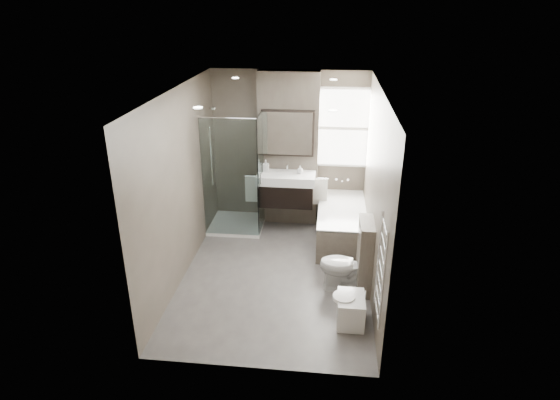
# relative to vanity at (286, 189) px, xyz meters

# --- Properties ---
(room) EXTENTS (2.70, 3.90, 2.70)m
(room) POSITION_rel_vanity_xyz_m (0.00, -1.43, 0.56)
(room) COLOR #55514E
(room) RESTS_ON ground
(vanity_pier) EXTENTS (1.00, 0.25, 2.60)m
(vanity_pier) POSITION_rel_vanity_xyz_m (0.00, 0.35, 0.56)
(vanity_pier) COLOR #564E43
(vanity_pier) RESTS_ON ground
(vanity) EXTENTS (0.95, 0.47, 0.66)m
(vanity) POSITION_rel_vanity_xyz_m (0.00, 0.00, 0.00)
(vanity) COLOR black
(vanity) RESTS_ON vanity_pier
(mirror_cabinet) EXTENTS (0.86, 0.08, 0.76)m
(mirror_cabinet) POSITION_rel_vanity_xyz_m (0.00, 0.19, 0.89)
(mirror_cabinet) COLOR black
(mirror_cabinet) RESTS_ON vanity_pier
(towel_left) EXTENTS (0.24, 0.06, 0.44)m
(towel_left) POSITION_rel_vanity_xyz_m (-0.56, -0.02, -0.02)
(towel_left) COLOR silver
(towel_left) RESTS_ON vanity_pier
(towel_right) EXTENTS (0.24, 0.06, 0.44)m
(towel_right) POSITION_rel_vanity_xyz_m (0.56, -0.02, -0.02)
(towel_right) COLOR silver
(towel_right) RESTS_ON vanity_pier
(shower_enclosure) EXTENTS (0.90, 0.90, 2.00)m
(shower_enclosure) POSITION_rel_vanity_xyz_m (-0.75, -0.08, -0.25)
(shower_enclosure) COLOR white
(shower_enclosure) RESTS_ON ground
(bathtub) EXTENTS (0.75, 1.60, 0.57)m
(bathtub) POSITION_rel_vanity_xyz_m (0.92, -0.33, -0.43)
(bathtub) COLOR #564E43
(bathtub) RESTS_ON ground
(window) EXTENTS (0.98, 0.06, 1.33)m
(window) POSITION_rel_vanity_xyz_m (0.90, 0.45, 0.93)
(window) COLOR white
(window) RESTS_ON room
(toilet) EXTENTS (0.73, 0.46, 0.72)m
(toilet) POSITION_rel_vanity_xyz_m (0.97, -1.72, -0.38)
(toilet) COLOR white
(toilet) RESTS_ON ground
(cistern_box) EXTENTS (0.19, 0.55, 1.00)m
(cistern_box) POSITION_rel_vanity_xyz_m (1.21, -1.68, -0.24)
(cistern_box) COLOR #564E43
(cistern_box) RESTS_ON ground
(bidet) EXTENTS (0.39, 0.45, 0.47)m
(bidet) POSITION_rel_vanity_xyz_m (1.01, -2.43, -0.55)
(bidet) COLOR white
(bidet) RESTS_ON ground
(towel_radiator) EXTENTS (0.03, 0.49, 1.10)m
(towel_radiator) POSITION_rel_vanity_xyz_m (1.25, -3.03, 0.38)
(towel_radiator) COLOR silver
(towel_radiator) RESTS_ON room
(soap_bottle_a) EXTENTS (0.09, 0.09, 0.21)m
(soap_bottle_a) POSITION_rel_vanity_xyz_m (-0.34, 0.06, 0.36)
(soap_bottle_a) COLOR white
(soap_bottle_a) RESTS_ON vanity
(soap_bottle_b) EXTENTS (0.11, 0.11, 0.14)m
(soap_bottle_b) POSITION_rel_vanity_xyz_m (0.22, 0.04, 0.33)
(soap_bottle_b) COLOR white
(soap_bottle_b) RESTS_ON vanity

